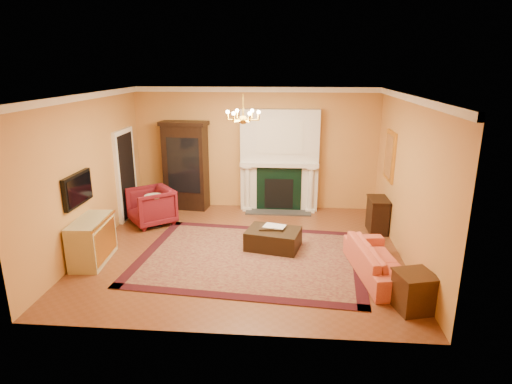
# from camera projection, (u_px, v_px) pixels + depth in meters

# --- Properties ---
(floor) EXTENTS (6.00, 5.50, 0.02)m
(floor) POSITION_uv_depth(u_px,v_px,m) (244.00, 250.00, 8.43)
(floor) COLOR brown
(floor) RESTS_ON ground
(ceiling) EXTENTS (6.00, 5.50, 0.02)m
(ceiling) POSITION_uv_depth(u_px,v_px,m) (243.00, 94.00, 7.56)
(ceiling) COLOR white
(ceiling) RESTS_ON wall_back
(wall_back) EXTENTS (6.00, 0.02, 3.00)m
(wall_back) POSITION_uv_depth(u_px,v_px,m) (256.00, 149.00, 10.63)
(wall_back) COLOR #CB8E49
(wall_back) RESTS_ON floor
(wall_front) EXTENTS (6.00, 0.02, 3.00)m
(wall_front) POSITION_uv_depth(u_px,v_px,m) (220.00, 231.00, 5.36)
(wall_front) COLOR #CB8E49
(wall_front) RESTS_ON floor
(wall_left) EXTENTS (0.02, 5.50, 3.00)m
(wall_left) POSITION_uv_depth(u_px,v_px,m) (88.00, 173.00, 8.23)
(wall_left) COLOR #CB8E49
(wall_left) RESTS_ON floor
(wall_right) EXTENTS (0.02, 5.50, 3.00)m
(wall_right) POSITION_uv_depth(u_px,v_px,m) (408.00, 180.00, 7.76)
(wall_right) COLOR #CB8E49
(wall_right) RESTS_ON floor
(fireplace) EXTENTS (1.90, 0.70, 2.50)m
(fireplace) POSITION_uv_depth(u_px,v_px,m) (279.00, 163.00, 10.49)
(fireplace) COLOR silver
(fireplace) RESTS_ON wall_back
(crown_molding) EXTENTS (6.00, 5.50, 0.12)m
(crown_molding) POSITION_uv_depth(u_px,v_px,m) (248.00, 94.00, 8.50)
(crown_molding) COLOR white
(crown_molding) RESTS_ON ceiling
(doorway) EXTENTS (0.08, 1.05, 2.10)m
(doorway) POSITION_uv_depth(u_px,v_px,m) (126.00, 175.00, 9.98)
(doorway) COLOR white
(doorway) RESTS_ON wall_left
(tv_panel) EXTENTS (0.09, 0.95, 0.58)m
(tv_panel) POSITION_uv_depth(u_px,v_px,m) (78.00, 189.00, 7.69)
(tv_panel) COLOR black
(tv_panel) RESTS_ON wall_left
(gilt_mirror) EXTENTS (0.06, 0.76, 1.05)m
(gilt_mirror) POSITION_uv_depth(u_px,v_px,m) (390.00, 156.00, 9.06)
(gilt_mirror) COLOR gold
(gilt_mirror) RESTS_ON wall_right
(chandelier) EXTENTS (0.63, 0.55, 0.53)m
(chandelier) POSITION_uv_depth(u_px,v_px,m) (243.00, 117.00, 7.68)
(chandelier) COLOR gold
(chandelier) RESTS_ON ceiling
(oriental_rug) EXTENTS (4.43, 3.48, 0.02)m
(oriental_rug) POSITION_uv_depth(u_px,v_px,m) (251.00, 257.00, 8.09)
(oriental_rug) COLOR #440E19
(oriental_rug) RESTS_ON floor
(china_cabinet) EXTENTS (1.10, 0.59, 2.10)m
(china_cabinet) POSITION_uv_depth(u_px,v_px,m) (186.00, 168.00, 10.64)
(china_cabinet) COLOR black
(china_cabinet) RESTS_ON floor
(wingback_armchair) EXTENTS (1.21, 1.22, 0.92)m
(wingback_armchair) POSITION_uv_depth(u_px,v_px,m) (151.00, 205.00, 9.69)
(wingback_armchair) COLOR maroon
(wingback_armchair) RESTS_ON floor
(pedestal_table) EXTENTS (0.41, 0.41, 0.74)m
(pedestal_table) POSITION_uv_depth(u_px,v_px,m) (155.00, 209.00, 9.52)
(pedestal_table) COLOR black
(pedestal_table) RESTS_ON floor
(commode) EXTENTS (0.59, 1.13, 0.82)m
(commode) POSITION_uv_depth(u_px,v_px,m) (92.00, 241.00, 7.83)
(commode) COLOR #BBB089
(commode) RESTS_ON floor
(coral_sofa) EXTENTS (0.83, 1.94, 0.74)m
(coral_sofa) POSITION_uv_depth(u_px,v_px,m) (379.00, 256.00, 7.31)
(coral_sofa) COLOR #D36B43
(coral_sofa) RESTS_ON floor
(end_table) EXTENTS (0.60, 0.60, 0.57)m
(end_table) POSITION_uv_depth(u_px,v_px,m) (414.00, 293.00, 6.29)
(end_table) COLOR #381D0F
(end_table) RESTS_ON floor
(console_table) EXTENTS (0.38, 0.65, 0.72)m
(console_table) POSITION_uv_depth(u_px,v_px,m) (377.00, 216.00, 9.28)
(console_table) COLOR black
(console_table) RESTS_ON floor
(leather_ottoman) EXTENTS (1.15, 0.94, 0.38)m
(leather_ottoman) POSITION_uv_depth(u_px,v_px,m) (273.00, 239.00, 8.44)
(leather_ottoman) COLOR black
(leather_ottoman) RESTS_ON oriental_rug
(ottoman_tray) EXTENTS (0.46, 0.37, 0.03)m
(ottoman_tray) POSITION_uv_depth(u_px,v_px,m) (271.00, 227.00, 8.48)
(ottoman_tray) COLOR black
(ottoman_tray) RESTS_ON leather_ottoman
(book_a) EXTENTS (0.22, 0.09, 0.29)m
(book_a) POSITION_uv_depth(u_px,v_px,m) (264.00, 219.00, 8.47)
(book_a) COLOR gray
(book_a) RESTS_ON ottoman_tray
(book_b) EXTENTS (0.20, 0.07, 0.28)m
(book_b) POSITION_uv_depth(u_px,v_px,m) (275.00, 220.00, 8.43)
(book_b) COLOR gray
(book_b) RESTS_ON ottoman_tray
(topiary_left) EXTENTS (0.15, 0.15, 0.40)m
(topiary_left) POSITION_uv_depth(u_px,v_px,m) (251.00, 152.00, 10.43)
(topiary_left) COLOR tan
(topiary_left) RESTS_ON fireplace
(topiary_right) EXTENTS (0.16, 0.16, 0.43)m
(topiary_right) POSITION_uv_depth(u_px,v_px,m) (312.00, 153.00, 10.31)
(topiary_right) COLOR tan
(topiary_right) RESTS_ON fireplace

